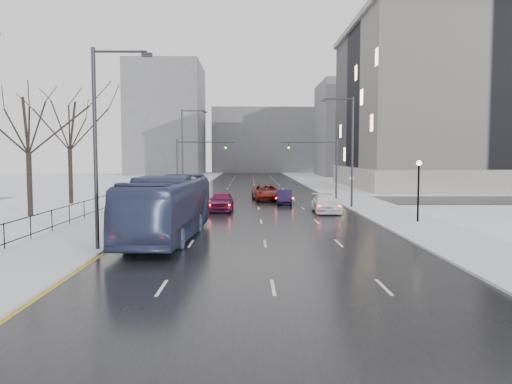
{
  "coord_description": "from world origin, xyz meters",
  "views": [
    {
      "loc": [
        -0.86,
        -4.62,
        4.78
      ],
      "look_at": [
        -0.42,
        26.52,
        2.5
      ],
      "focal_mm": 35.0,
      "sensor_mm": 36.0,
      "label": 1
    }
  ],
  "objects_px": {
    "streetlight_l_near": "(100,138)",
    "sedan_right_near": "(285,197)",
    "sedan_right_cross": "(267,193)",
    "sedan_right_far": "(326,203)",
    "streetlight_r_mid": "(350,146)",
    "lamppost_r_mid": "(419,182)",
    "bus": "(168,207)",
    "tree_park_e": "(71,205)",
    "no_uturn_sign": "(352,181)",
    "sedan_center_near": "(221,201)",
    "streetlight_l_far": "(184,148)",
    "mast_signal_left": "(188,162)",
    "tree_park_d": "(31,217)",
    "mast_signal_right": "(326,162)"
  },
  "relations": [
    {
      "from": "tree_park_e",
      "to": "streetlight_r_mid",
      "type": "xyz_separation_m",
      "value": [
        26.37,
        -4.0,
        5.62
      ]
    },
    {
      "from": "mast_signal_left",
      "to": "streetlight_l_near",
      "type": "bearing_deg",
      "value": -91.72
    },
    {
      "from": "streetlight_r_mid",
      "to": "sedan_right_near",
      "type": "relative_size",
      "value": 2.4
    },
    {
      "from": "streetlight_r_mid",
      "to": "streetlight_l_near",
      "type": "height_order",
      "value": "same"
    },
    {
      "from": "streetlight_r_mid",
      "to": "mast_signal_left",
      "type": "xyz_separation_m",
      "value": [
        -15.49,
        8.0,
        -1.51
      ]
    },
    {
      "from": "no_uturn_sign",
      "to": "sedan_right_far",
      "type": "xyz_separation_m",
      "value": [
        -3.65,
        -7.31,
        -1.51
      ]
    },
    {
      "from": "streetlight_r_mid",
      "to": "sedan_right_far",
      "type": "height_order",
      "value": "streetlight_r_mid"
    },
    {
      "from": "mast_signal_left",
      "to": "sedan_right_far",
      "type": "height_order",
      "value": "mast_signal_left"
    },
    {
      "from": "sedan_center_near",
      "to": "sedan_right_cross",
      "type": "height_order",
      "value": "sedan_center_near"
    },
    {
      "from": "streetlight_l_far",
      "to": "sedan_center_near",
      "type": "height_order",
      "value": "streetlight_l_far"
    },
    {
      "from": "lamppost_r_mid",
      "to": "no_uturn_sign",
      "type": "bearing_deg",
      "value": 97.33
    },
    {
      "from": "lamppost_r_mid",
      "to": "sedan_right_near",
      "type": "bearing_deg",
      "value": 121.11
    },
    {
      "from": "tree_park_e",
      "to": "no_uturn_sign",
      "type": "xyz_separation_m",
      "value": [
        27.4,
        0.0,
        2.3
      ]
    },
    {
      "from": "sedan_right_near",
      "to": "sedan_right_cross",
      "type": "xyz_separation_m",
      "value": [
        -1.59,
        4.17,
        0.14
      ]
    },
    {
      "from": "mast_signal_left",
      "to": "bus",
      "type": "distance_m",
      "value": 24.37
    },
    {
      "from": "streetlight_l_near",
      "to": "no_uturn_sign",
      "type": "bearing_deg",
      "value": 54.11
    },
    {
      "from": "sedan_right_far",
      "to": "mast_signal_left",
      "type": "bearing_deg",
      "value": 139.05
    },
    {
      "from": "mast_signal_right",
      "to": "sedan_right_near",
      "type": "height_order",
      "value": "mast_signal_right"
    },
    {
      "from": "mast_signal_left",
      "to": "bus",
      "type": "xyz_separation_m",
      "value": [
        1.83,
        -24.19,
        -2.27
      ]
    },
    {
      "from": "streetlight_r_mid",
      "to": "streetlight_l_near",
      "type": "bearing_deg",
      "value": -129.24
    },
    {
      "from": "bus",
      "to": "tree_park_e",
      "type": "bearing_deg",
      "value": 125.34
    },
    {
      "from": "tree_park_d",
      "to": "tree_park_e",
      "type": "xyz_separation_m",
      "value": [
        -0.4,
        10.0,
        0.0
      ]
    },
    {
      "from": "streetlight_l_near",
      "to": "mast_signal_right",
      "type": "height_order",
      "value": "streetlight_l_near"
    },
    {
      "from": "sedan_center_near",
      "to": "streetlight_l_far",
      "type": "bearing_deg",
      "value": 109.92
    },
    {
      "from": "tree_park_d",
      "to": "streetlight_r_mid",
      "type": "height_order",
      "value": "streetlight_r_mid"
    },
    {
      "from": "streetlight_r_mid",
      "to": "bus",
      "type": "relative_size",
      "value": 0.77
    },
    {
      "from": "sedan_center_near",
      "to": "streetlight_l_near",
      "type": "bearing_deg",
      "value": -104.77
    },
    {
      "from": "tree_park_e",
      "to": "streetlight_r_mid",
      "type": "bearing_deg",
      "value": -8.63
    },
    {
      "from": "tree_park_d",
      "to": "sedan_center_near",
      "type": "xyz_separation_m",
      "value": [
        14.57,
        3.9,
        0.89
      ]
    },
    {
      "from": "lamppost_r_mid",
      "to": "mast_signal_right",
      "type": "distance_m",
      "value": 18.41
    },
    {
      "from": "streetlight_l_far",
      "to": "mast_signal_left",
      "type": "bearing_deg",
      "value": -78.13
    },
    {
      "from": "streetlight_l_near",
      "to": "mast_signal_left",
      "type": "xyz_separation_m",
      "value": [
        0.84,
        28.0,
        -1.51
      ]
    },
    {
      "from": "mast_signal_left",
      "to": "no_uturn_sign",
      "type": "relative_size",
      "value": 2.41
    },
    {
      "from": "sedan_right_far",
      "to": "streetlight_l_near",
      "type": "bearing_deg",
      "value": -129.06
    },
    {
      "from": "streetlight_r_mid",
      "to": "sedan_center_near",
      "type": "xyz_separation_m",
      "value": [
        -11.4,
        -2.1,
        -4.73
      ]
    },
    {
      "from": "mast_signal_right",
      "to": "sedan_center_near",
      "type": "bearing_deg",
      "value": -136.27
    },
    {
      "from": "streetlight_l_near",
      "to": "sedan_right_far",
      "type": "height_order",
      "value": "streetlight_l_near"
    },
    {
      "from": "no_uturn_sign",
      "to": "sedan_right_near",
      "type": "bearing_deg",
      "value": -178.95
    },
    {
      "from": "streetlight_l_near",
      "to": "mast_signal_left",
      "type": "bearing_deg",
      "value": 88.28
    },
    {
      "from": "tree_park_d",
      "to": "streetlight_l_far",
      "type": "xyz_separation_m",
      "value": [
        9.63,
        18.0,
        5.62
      ]
    },
    {
      "from": "no_uturn_sign",
      "to": "sedan_right_far",
      "type": "distance_m",
      "value": 8.31
    },
    {
      "from": "streetlight_r_mid",
      "to": "lamppost_r_mid",
      "type": "bearing_deg",
      "value": -74.18
    },
    {
      "from": "streetlight_l_near",
      "to": "sedan_right_near",
      "type": "relative_size",
      "value": 2.4
    },
    {
      "from": "no_uturn_sign",
      "to": "sedan_center_near",
      "type": "distance_m",
      "value": 13.92
    },
    {
      "from": "tree_park_e",
      "to": "sedan_right_far",
      "type": "xyz_separation_m",
      "value": [
        23.75,
        -7.31,
        0.79
      ]
    },
    {
      "from": "streetlight_r_mid",
      "to": "streetlight_l_near",
      "type": "relative_size",
      "value": 1.0
    },
    {
      "from": "streetlight_l_near",
      "to": "sedan_right_near",
      "type": "bearing_deg",
      "value": 65.69
    },
    {
      "from": "mast_signal_right",
      "to": "sedan_right_cross",
      "type": "bearing_deg",
      "value": 179.52
    },
    {
      "from": "streetlight_l_far",
      "to": "streetlight_r_mid",
      "type": "bearing_deg",
      "value": -36.3
    },
    {
      "from": "streetlight_l_far",
      "to": "sedan_right_far",
      "type": "relative_size",
      "value": 1.94
    }
  ]
}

